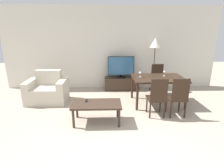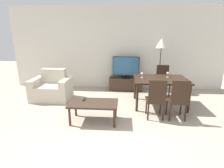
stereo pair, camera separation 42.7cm
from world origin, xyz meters
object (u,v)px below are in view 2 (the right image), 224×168
Objects in this scene: dining_table at (160,81)px; floor_lamp at (161,46)px; tv at (126,67)px; tv_stand at (126,84)px; wine_glass_center at (168,74)px; dining_chair_far at (163,79)px; armchair at (52,89)px; remote_primary at (84,99)px; dining_chair_near_right at (178,98)px; dining_chair_near at (156,98)px; coffee_table at (93,105)px; wine_glass_left at (142,74)px.

floor_lamp reaches higher than dining_table.
tv is 0.51× the size of floor_lamp.
wine_glass_center is at bearing -45.56° from tv_stand.
floor_lamp is at bearing 95.83° from dining_chair_far.
wine_glass_center is at bearing -89.69° from floor_lamp.
armchair is 1.64m from remote_primary.
floor_lamp is (-0.04, 1.99, 0.98)m from dining_chair_near_right.
armchair is 1.15× the size of dining_chair_near.
floor_lamp is (1.77, 2.19, 1.09)m from coffee_table.
tv reaches higher than dining_table.
remote_primary is 1.66m from wine_glass_left.
wine_glass_center reaches higher than coffee_table.
tv is 2.34m from dining_chair_near_right.
dining_chair_near_right is at bearing 6.46° from coffee_table.
dining_chair_far is at bearing -21.30° from tv.
tv is 0.94× the size of dining_chair_far.
floor_lamp reaches higher than wine_glass_left.
dining_chair_near_right is at bearing 0.00° from dining_chair_near.
coffee_table is 6.87× the size of remote_primary.
tv reaches higher than wine_glass_center.
coffee_table is at bearing -147.29° from wine_glass_center.
dining_chair_far is at bearing 9.89° from armchair.
dining_chair_far is 6.14× the size of remote_primary.
tv_stand is at bearing 118.68° from dining_chair_near_right.
remote_primary is at bearing -113.73° from tv.
remote_primary is at bearing -178.17° from dining_chair_near_right.
floor_lamp is (-0.04, 0.38, 0.98)m from dining_chair_far.
tv_stand is at bearing 66.29° from remote_primary.
remote_primary is (-1.57, -0.07, -0.05)m from dining_chair_near.
dining_table is at bearing -106.36° from dining_chair_far.
floor_lamp is 11.64× the size of wine_glass_left.
dining_chair_far is (1.12, -0.44, 0.29)m from tv_stand.
floor_lamp is at bearing 59.66° from wine_glass_left.
wine_glass_center is (1.08, -1.10, 0.06)m from tv.
dining_table is 1.46m from floor_lamp.
dining_table is 0.51m from wine_glass_left.
dining_chair_near_right is 6.31× the size of wine_glass_left.
dining_chair_far is at bearing 73.64° from dining_chair_near.
armchair is 1.03× the size of coffee_table.
tv_stand is 1.58m from dining_table.
armchair is 1.15× the size of dining_chair_far.
armchair is 3.41m from dining_chair_near_right.
dining_table is at bearing 32.58° from coffee_table.
dining_chair_near_right reaches higher than remote_primary.
floor_lamp is at bearing 91.13° from dining_chair_near_right.
dining_table is (1.58, 1.01, 0.27)m from coffee_table.
tv_stand is 0.56m from tv.
dining_chair_near is 1.09m from wine_glass_center.
dining_table reaches higher than tv_stand.
wine_glass_center is at bearing 32.71° from coffee_table.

